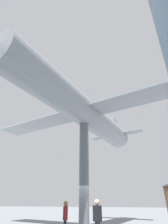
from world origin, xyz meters
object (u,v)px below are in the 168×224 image
at_px(visitor_person, 65,216).
at_px(suspended_airplane, 82,110).
at_px(visitor_second, 97,217).
at_px(support_pylon_central, 84,172).

bearing_deg(visitor_person, suspended_airplane, -40.31).
xyz_separation_m(suspended_airplane, visitor_second, (-1.20, 2.00, -6.64)).
height_order(suspended_airplane, visitor_second, suspended_airplane).
bearing_deg(support_pylon_central, suspended_airplane, 71.19).
bearing_deg(support_pylon_central, visitor_second, 115.90).
height_order(support_pylon_central, visitor_second, support_pylon_central).
relative_size(support_pylon_central, visitor_person, 3.95).
xyz_separation_m(suspended_airplane, visitor_person, (0.60, 1.13, -6.70)).
relative_size(support_pylon_central, visitor_second, 3.77).
bearing_deg(visitor_second, support_pylon_central, -21.89).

